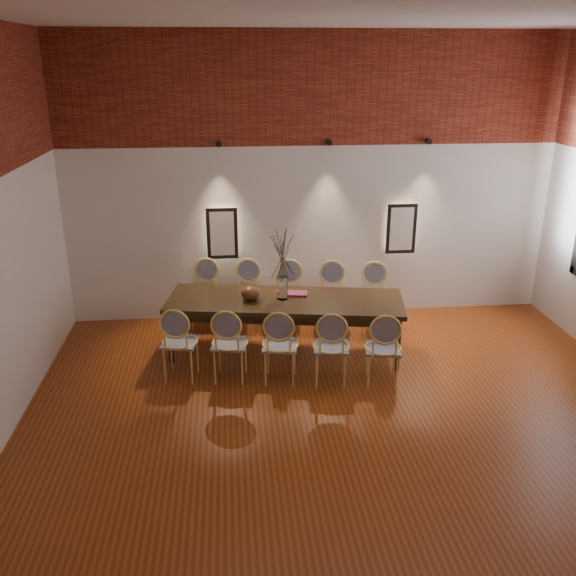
{
  "coord_description": "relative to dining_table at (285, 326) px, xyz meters",
  "views": [
    {
      "loc": [
        -1.19,
        -4.98,
        3.62
      ],
      "look_at": [
        -0.52,
        1.81,
        1.05
      ],
      "focal_mm": 38.0,
      "sensor_mm": 36.0,
      "label": 1
    }
  ],
  "objects": [
    {
      "name": "spot_fixture_mid",
      "position": [
        0.72,
        1.21,
        2.17
      ],
      "size": [
        0.08,
        0.1,
        0.08
      ],
      "primitive_type": "cylinder",
      "rotation": [
        1.57,
        0.0,
        0.0
      ],
      "color": "black",
      "rests_on": "wall_back"
    },
    {
      "name": "chair_far_d",
      "position": [
        0.72,
        0.65,
        0.09
      ],
      "size": [
        0.51,
        0.51,
        0.94
      ],
      "primitive_type": null,
      "rotation": [
        0.0,
        0.0,
        2.98
      ],
      "color": "#E9CF69",
      "rests_on": "floor"
    },
    {
      "name": "niche_right",
      "position": [
        1.82,
        1.24,
        0.93
      ],
      "size": [
        0.36,
        0.06,
        0.66
      ],
      "primitive_type": "cube",
      "color": "#FFEAC6",
      "rests_on": "wall_back"
    },
    {
      "name": "brick_band_back",
      "position": [
        0.52,
        1.27,
        2.88
      ],
      "size": [
        7.0,
        0.02,
        1.5
      ],
      "primitive_type": "cube",
      "color": "maroon",
      "rests_on": "ground"
    },
    {
      "name": "floor",
      "position": [
        0.52,
        -2.21,
        -0.39
      ],
      "size": [
        7.0,
        7.0,
        0.02
      ],
      "primitive_type": "cube",
      "color": "brown",
      "rests_on": "ground"
    },
    {
      "name": "dried_branches",
      "position": [
        -0.03,
        0.01,
        0.98
      ],
      "size": [
        0.5,
        0.5,
        0.7
      ],
      "primitive_type": null,
      "color": "#4A3D2F",
      "rests_on": "vase"
    },
    {
      "name": "chair_far_e",
      "position": [
        1.31,
        0.55,
        0.09
      ],
      "size": [
        0.51,
        0.51,
        0.94
      ],
      "primitive_type": null,
      "rotation": [
        0.0,
        0.0,
        2.98
      ],
      "color": "#E9CF69",
      "rests_on": "floor"
    },
    {
      "name": "ceiling",
      "position": [
        0.52,
        -2.21,
        3.63
      ],
      "size": [
        7.0,
        7.0,
        0.02
      ],
      "primitive_type": "cube",
      "color": "silver",
      "rests_on": "ground"
    },
    {
      "name": "chair_far_b",
      "position": [
        -0.46,
        0.85,
        0.09
      ],
      "size": [
        0.51,
        0.51,
        0.94
      ],
      "primitive_type": null,
      "rotation": [
        0.0,
        0.0,
        2.98
      ],
      "color": "#E9CF69",
      "rests_on": "floor"
    },
    {
      "name": "book",
      "position": [
        0.17,
        0.13,
        0.39
      ],
      "size": [
        0.29,
        0.22,
        0.03
      ],
      "primitive_type": "cube",
      "rotation": [
        0.0,
        0.0,
        -0.17
      ],
      "color": "#7C244C",
      "rests_on": "dining_table"
    },
    {
      "name": "chair_near_a",
      "position": [
        -1.31,
        -0.55,
        0.09
      ],
      "size": [
        0.51,
        0.51,
        0.94
      ],
      "primitive_type": null,
      "rotation": [
        0.0,
        0.0,
        -0.17
      ],
      "color": "#E9CF69",
      "rests_on": "floor"
    },
    {
      "name": "vase",
      "position": [
        -0.03,
        0.01,
        0.53
      ],
      "size": [
        0.14,
        0.14,
        0.3
      ],
      "primitive_type": "cylinder",
      "color": "silver",
      "rests_on": "dining_table"
    },
    {
      "name": "chair_far_c",
      "position": [
        0.13,
        0.75,
        0.09
      ],
      "size": [
        0.51,
        0.51,
        0.94
      ],
      "primitive_type": null,
      "rotation": [
        0.0,
        0.0,
        2.98
      ],
      "color": "#E9CF69",
      "rests_on": "floor"
    },
    {
      "name": "spot_fixture_right",
      "position": [
        2.12,
        1.21,
        2.17
      ],
      "size": [
        0.08,
        0.1,
        0.08
      ],
      "primitive_type": "cylinder",
      "rotation": [
        1.57,
        0.0,
        0.0
      ],
      "color": "black",
      "rests_on": "wall_back"
    },
    {
      "name": "spot_fixture_left",
      "position": [
        -0.78,
        1.21,
        2.17
      ],
      "size": [
        0.08,
        0.1,
        0.08
      ],
      "primitive_type": "cylinder",
      "rotation": [
        1.57,
        0.0,
        0.0
      ],
      "color": "black",
      "rests_on": "wall_back"
    },
    {
      "name": "chair_near_d",
      "position": [
        0.46,
        -0.85,
        0.09
      ],
      "size": [
        0.51,
        0.51,
        0.94
      ],
      "primitive_type": null,
      "rotation": [
        0.0,
        0.0,
        -0.17
      ],
      "color": "#E9CF69",
      "rests_on": "floor"
    },
    {
      "name": "chair_near_e",
      "position": [
        1.05,
        -0.95,
        0.09
      ],
      "size": [
        0.51,
        0.51,
        0.94
      ],
      "primitive_type": null,
      "rotation": [
        0.0,
        0.0,
        -0.17
      ],
      "color": "#E9CF69",
      "rests_on": "floor"
    },
    {
      "name": "chair_far_a",
      "position": [
        -1.05,
        0.95,
        0.09
      ],
      "size": [
        0.51,
        0.51,
        0.94
      ],
      "primitive_type": null,
      "rotation": [
        0.0,
        0.0,
        2.98
      ],
      "color": "#E9CF69",
      "rests_on": "floor"
    },
    {
      "name": "chair_near_c",
      "position": [
        -0.13,
        -0.75,
        0.09
      ],
      "size": [
        0.51,
        0.51,
        0.94
      ],
      "primitive_type": null,
      "rotation": [
        0.0,
        0.0,
        -0.17
      ],
      "color": "#E9CF69",
      "rests_on": "floor"
    },
    {
      "name": "wall_back",
      "position": [
        0.52,
        1.34,
        1.62
      ],
      "size": [
        7.0,
        0.1,
        4.0
      ],
      "primitive_type": "cube",
      "color": "silver",
      "rests_on": "ground"
    },
    {
      "name": "niche_left",
      "position": [
        -0.78,
        1.24,
        0.93
      ],
      "size": [
        0.36,
        0.06,
        0.66
      ],
      "primitive_type": "cube",
      "color": "#FFEAC6",
      "rests_on": "wall_back"
    },
    {
      "name": "bowl",
      "position": [
        -0.44,
        0.02,
        0.46
      ],
      "size": [
        0.24,
        0.24,
        0.18
      ],
      "primitive_type": "ellipsoid",
      "color": "#5B2A14",
      "rests_on": "dining_table"
    },
    {
      "name": "dining_table",
      "position": [
        0.0,
        0.0,
        0.0
      ],
      "size": [
        3.11,
        1.44,
        0.75
      ],
      "primitive_type": "cube",
      "rotation": [
        0.0,
        0.0,
        -0.17
      ],
      "color": "black",
      "rests_on": "floor"
    },
    {
      "name": "chair_near_b",
      "position": [
        -0.72,
        -0.65,
        0.09
      ],
      "size": [
        0.51,
        0.51,
        0.94
      ],
      "primitive_type": null,
      "rotation": [
        0.0,
        0.0,
        -0.17
      ],
      "color": "#E9CF69",
      "rests_on": "floor"
    }
  ]
}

